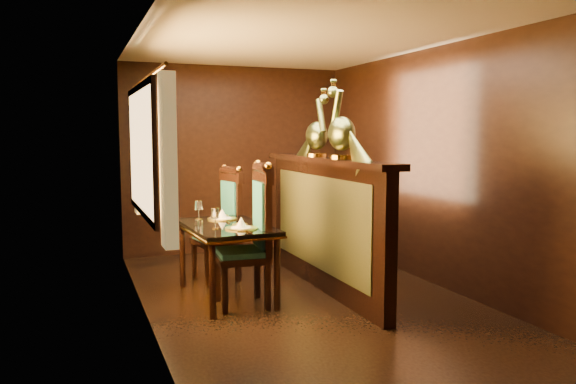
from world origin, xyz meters
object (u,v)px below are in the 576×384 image
at_px(dining_table, 226,232).
at_px(chair_left, 254,231).
at_px(chair_right, 225,220).
at_px(peacock_right, 317,123).
at_px(peacock_left, 342,118).

bearing_deg(dining_table, chair_left, -60.37).
xyz_separation_m(chair_right, peacock_right, (0.84, -0.58, 1.05)).
xyz_separation_m(chair_left, peacock_right, (0.83, 0.46, 1.00)).
bearing_deg(chair_right, peacock_left, -64.30).
bearing_deg(chair_right, dining_table, -114.78).
bearing_deg(chair_left, chair_right, 94.71).
relative_size(peacock_left, peacock_right, 1.10).
height_order(dining_table, chair_left, chair_left).
relative_size(chair_left, chair_right, 1.07).
bearing_deg(peacock_right, chair_left, -151.19).
distance_m(chair_right, peacock_left, 1.80).
xyz_separation_m(chair_left, chair_right, (-0.01, 1.04, -0.05)).
bearing_deg(peacock_left, peacock_right, 90.00).
distance_m(dining_table, peacock_left, 1.55).
relative_size(chair_right, peacock_right, 1.81).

